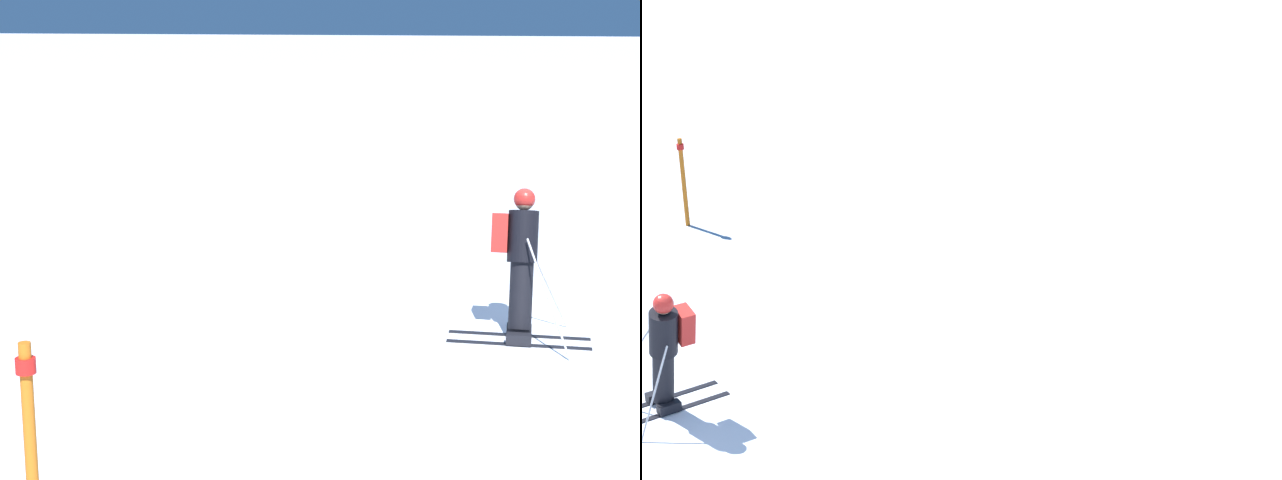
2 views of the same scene
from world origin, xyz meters
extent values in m
plane|color=white|center=(0.00, 0.00, 0.00)|extent=(300.00, 300.00, 0.00)
cube|color=black|center=(-1.07, -0.01, 0.01)|extent=(0.14, 1.60, 0.01)
cube|color=black|center=(-0.71, 0.01, 0.01)|extent=(0.14, 1.60, 0.01)
cube|color=black|center=(-1.07, -0.01, 0.07)|extent=(0.15, 0.28, 0.12)
cube|color=black|center=(-0.71, 0.01, 0.07)|extent=(0.15, 0.28, 0.12)
cylinder|color=black|center=(-0.77, 0.00, 0.49)|extent=(0.44, 0.27, 0.79)
cylinder|color=black|center=(-0.61, 0.01, 1.14)|extent=(0.48, 0.35, 0.65)
sphere|color=tan|center=(-0.52, 0.01, 1.53)|extent=(0.26, 0.22, 0.26)
sphere|color=#AD231E|center=(-0.51, 0.01, 1.56)|extent=(0.30, 0.25, 0.29)
cube|color=#AD231E|center=(-0.62, 0.27, 1.17)|extent=(0.38, 0.19, 0.49)
cylinder|color=#B7B7BC|center=(-1.17, -0.31, 0.58)|extent=(0.70, 0.55, 1.18)
cylinder|color=#B7B7BC|center=(-0.32, -0.28, 0.53)|extent=(0.19, 0.52, 1.07)
cylinder|color=orange|center=(-6.91, 2.79, 0.82)|extent=(0.08, 0.08, 1.64)
cylinder|color=red|center=(-6.91, 2.79, 1.49)|extent=(0.13, 0.13, 0.10)
camera|label=1|loc=(-12.64, -0.42, 3.64)|focal=60.00mm
camera|label=2|loc=(10.82, -3.81, 6.82)|focal=60.00mm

